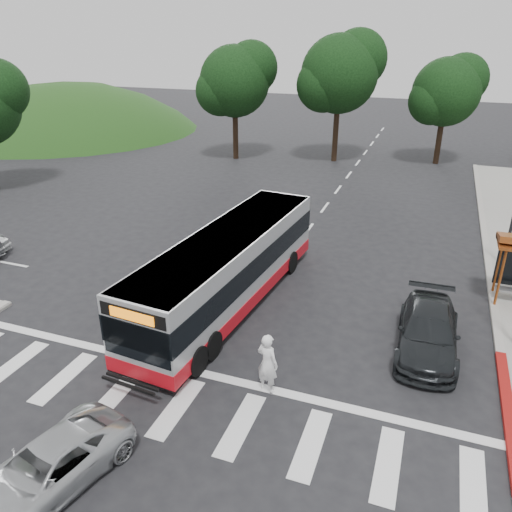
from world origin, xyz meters
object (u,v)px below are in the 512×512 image
at_px(transit_bus, 228,270).
at_px(dark_sedan, 428,331).
at_px(pedestrian, 267,363).
at_px(silver_suv_south, 48,467).

bearing_deg(transit_bus, dark_sedan, 0.87).
relative_size(transit_bus, pedestrian, 5.81).
bearing_deg(pedestrian, silver_suv_south, 72.39).
height_order(pedestrian, silver_suv_south, pedestrian).
bearing_deg(dark_sedan, transit_bus, 174.54).
bearing_deg(pedestrian, transit_bus, -36.17).
xyz_separation_m(transit_bus, pedestrian, (3.13, -4.45, -0.50)).
bearing_deg(transit_bus, pedestrian, -49.84).
distance_m(dark_sedan, silver_suv_south, 12.12).
distance_m(pedestrian, silver_suv_south, 6.32).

